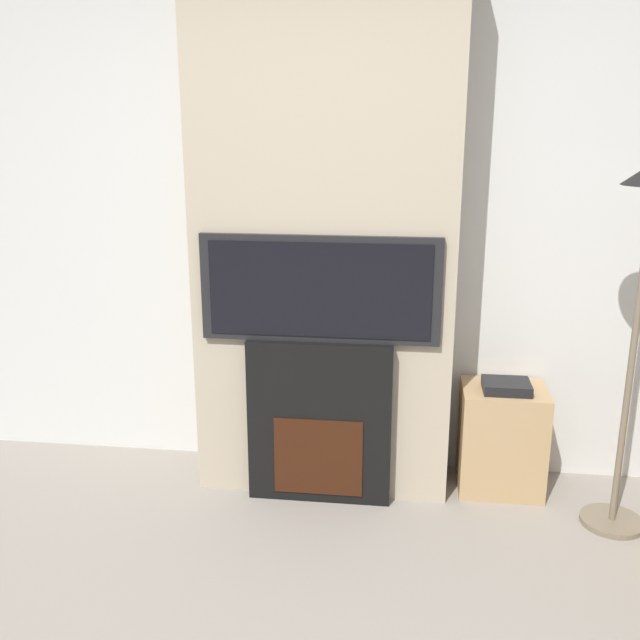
{
  "coord_description": "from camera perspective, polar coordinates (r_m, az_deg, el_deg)",
  "views": [
    {
      "loc": [
        0.4,
        -1.57,
        1.82
      ],
      "look_at": [
        0.0,
        1.6,
        0.91
      ],
      "focal_mm": 40.0,
      "sensor_mm": 36.0,
      "label": 1
    }
  ],
  "objects": [
    {
      "name": "wall_back",
      "position": [
        3.65,
        0.85,
        8.4
      ],
      "size": [
        6.0,
        0.06,
        2.7
      ],
      "color": "silver",
      "rests_on": "ground_plane"
    },
    {
      "name": "media_stand",
      "position": [
        3.75,
        14.32,
        -9.06
      ],
      "size": [
        0.41,
        0.34,
        0.59
      ],
      "color": "tan",
      "rests_on": "ground_plane"
    },
    {
      "name": "television",
      "position": [
        3.29,
        -0.01,
        2.51
      ],
      "size": [
        1.12,
        0.07,
        0.5
      ],
      "color": "black",
      "rests_on": "fireplace"
    },
    {
      "name": "chimney_breast",
      "position": [
        3.43,
        0.42,
        7.92
      ],
      "size": [
        1.24,
        0.4,
        2.7
      ],
      "color": "tan",
      "rests_on": "ground_plane"
    },
    {
      "name": "fireplace",
      "position": [
        3.5,
        -0.0,
        -8.07
      ],
      "size": [
        0.69,
        0.15,
        0.81
      ],
      "color": "black",
      "rests_on": "ground_plane"
    }
  ]
}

